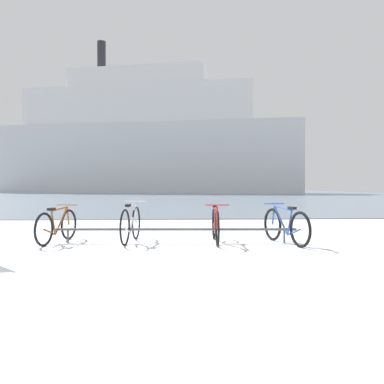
% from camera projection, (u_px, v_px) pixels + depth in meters
% --- Properties ---
extents(ground, '(80.00, 132.00, 0.08)m').
position_uv_depth(ground, '(168.00, 195.00, 57.41)').
color(ground, white).
extents(bike_rack, '(4.84, 0.27, 0.31)m').
position_uv_depth(bike_rack, '(176.00, 230.00, 7.86)').
color(bike_rack, '#4C5156').
rests_on(bike_rack, ground).
extents(bicycle_0, '(0.52, 1.59, 0.77)m').
position_uv_depth(bicycle_0, '(57.00, 226.00, 7.91)').
color(bicycle_0, black).
rests_on(bicycle_0, ground).
extents(bicycle_1, '(0.46, 1.67, 0.84)m').
position_uv_depth(bicycle_1, '(131.00, 224.00, 8.00)').
color(bicycle_1, black).
rests_on(bicycle_1, ground).
extents(bicycle_2, '(0.46, 1.75, 0.80)m').
position_uv_depth(bicycle_2, '(215.00, 225.00, 7.94)').
color(bicycle_2, black).
rests_on(bicycle_2, ground).
extents(bicycle_3, '(0.59, 1.67, 0.80)m').
position_uv_depth(bicycle_3, '(285.00, 226.00, 7.79)').
color(bicycle_3, black).
rests_on(bicycle_3, ground).
extents(ferry_ship, '(54.29, 19.66, 27.17)m').
position_uv_depth(ferry_ship, '(143.00, 142.00, 68.99)').
color(ferry_ship, silver).
rests_on(ferry_ship, ground).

